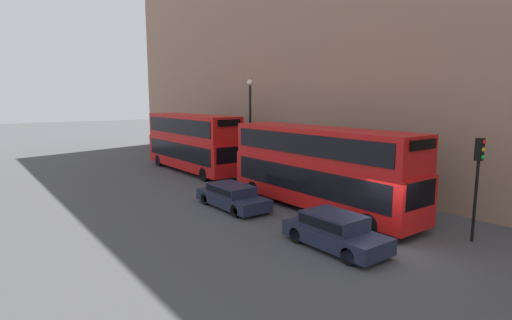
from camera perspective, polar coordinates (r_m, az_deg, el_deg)
ground_plane at (r=17.11m, az=17.90°, el=-11.57°), size 200.00×200.00×0.00m
building_facade at (r=22.65m, az=30.15°, el=19.02°), size 1.10×80.00×19.96m
bus_leading at (r=20.94m, az=9.04°, el=-0.74°), size 2.59×11.48×4.34m
bus_second_in_queue at (r=32.24m, az=-9.17°, el=2.77°), size 2.59×11.14×4.56m
car_dark_sedan at (r=16.13m, az=11.19°, el=-9.79°), size 1.82×4.26×1.38m
car_hatchback at (r=21.51m, az=-3.45°, el=-5.08°), size 1.84×4.68×1.26m
traffic_light at (r=18.27m, az=29.18°, el=-1.04°), size 0.30×0.36×4.27m
street_lamp at (r=29.01m, az=-0.84°, el=5.91°), size 0.44×0.44×7.17m
pedestrian at (r=36.23m, az=-8.41°, el=0.63°), size 0.36×0.36×1.62m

